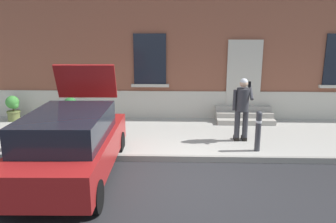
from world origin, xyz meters
TOP-DOWN VIEW (x-y plane):
  - ground_plane at (0.00, 0.00)m, footprint 80.00×80.00m
  - sidewalk at (0.00, 2.80)m, footprint 24.00×3.60m
  - curb_edge at (0.00, 0.94)m, footprint 24.00×0.12m
  - building_facade at (0.00, 5.29)m, footprint 24.00×1.52m
  - entrance_stoop at (2.14, 4.23)m, footprint 1.89×0.96m
  - hatchback_car_red at (-2.35, -0.08)m, footprint 1.88×4.11m
  - bollard_near_person at (1.93, 1.35)m, footprint 0.15×0.15m
  - bollard_far_left at (-2.27, 1.35)m, footprint 0.15×0.15m
  - person_on_phone at (1.65, 2.13)m, footprint 0.51×0.46m
  - planter_olive at (-5.68, 4.02)m, footprint 0.44×0.44m
  - planter_cream at (-3.64, 3.81)m, footprint 0.44×0.44m

SIDE VIEW (x-z plane):
  - ground_plane at x=0.00m, z-range 0.00..0.00m
  - sidewalk at x=0.00m, z-range 0.00..0.15m
  - curb_edge at x=0.00m, z-range 0.00..0.15m
  - entrance_stoop at x=2.14m, z-range 0.10..0.58m
  - planter_olive at x=-5.68m, z-range 0.18..1.04m
  - planter_cream at x=-3.64m, z-range 0.18..1.04m
  - bollard_near_person at x=1.93m, z-range 0.19..1.24m
  - bollard_far_left at x=-2.27m, z-range 0.19..1.24m
  - hatchback_car_red at x=-2.35m, z-range -0.37..1.97m
  - person_on_phone at x=1.65m, z-range 0.28..2.03m
  - building_facade at x=0.00m, z-range -0.02..7.48m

